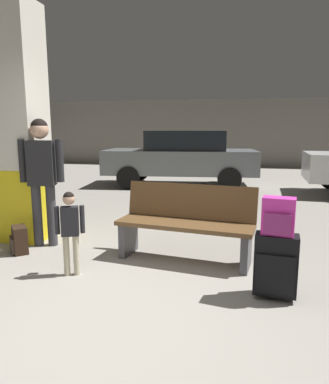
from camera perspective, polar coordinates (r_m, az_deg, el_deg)
The scene contains 10 objects.
ground_plane at distance 6.73m, azimuth 3.11°, elevation -3.58°, with size 18.00×18.00×0.10m, color gray.
garage_back_wall at distance 15.35m, azimuth 8.69°, elevation 9.41°, with size 18.00×0.12×2.80m, color gray.
structural_pillar at distance 5.23m, azimuth -22.15°, elevation 9.78°, with size 0.57×0.57×3.17m.
bench at distance 4.19m, azimuth 3.49°, elevation -5.05°, with size 1.65×0.73×0.89m.
suitcase at distance 3.42m, azimuth 17.54°, elevation -11.18°, with size 0.40×0.26×0.60m.
backpack_bright at distance 3.29m, azimuth 17.94°, elevation -3.83°, with size 0.30×0.23×0.34m.
child at distance 3.82m, azimuth -15.07°, elevation -5.10°, with size 0.29×0.17×0.90m.
adult at distance 4.84m, azimuth -19.25°, elevation 3.56°, with size 0.56×0.27×1.67m.
backpack_dark_floor at distance 4.82m, azimuth -22.45°, elevation -7.19°, with size 0.31×0.32×0.34m.
parked_car_far at distance 9.79m, azimuth 2.79°, elevation 5.75°, with size 4.27×2.16×1.51m.
Camera 1 is at (1.06, -2.46, 1.53)m, focal length 32.97 mm.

